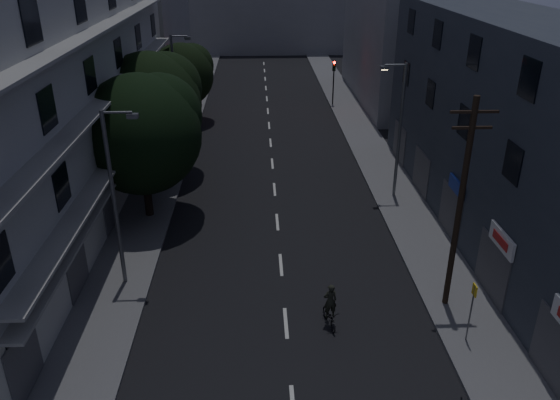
{
  "coord_description": "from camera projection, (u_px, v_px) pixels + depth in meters",
  "views": [
    {
      "loc": [
        -1.03,
        -11.57,
        14.06
      ],
      "look_at": [
        0.0,
        12.0,
        3.0
      ],
      "focal_mm": 35.0,
      "sensor_mm": 36.0,
      "label": 1
    }
  ],
  "objects": [
    {
      "name": "traffic_signal_far_left",
      "position": [
        199.0,
        76.0,
        50.35
      ],
      "size": [
        0.28,
        0.37,
        4.1
      ],
      "color": "black",
      "rests_on": "sidewalk_left"
    },
    {
      "name": "building_far_right",
      "position": [
        391.0,
        32.0,
        52.18
      ],
      "size": [
        6.0,
        20.0,
        13.0
      ],
      "primitive_type": "cube",
      "color": "slate",
      "rests_on": "ground"
    },
    {
      "name": "tree_far",
      "position": [
        182.0,
        73.0,
        45.95
      ],
      "size": [
        5.34,
        5.34,
        6.6
      ],
      "color": "black",
      "rests_on": "sidewalk_left"
    },
    {
      "name": "utility_pole",
      "position": [
        460.0,
        203.0,
        21.39
      ],
      "size": [
        1.8,
        0.24,
        9.0
      ],
      "color": "black",
      "rests_on": "sidewalk_right"
    },
    {
      "name": "bus_stop_sign",
      "position": [
        472.0,
        303.0,
        20.45
      ],
      "size": [
        0.06,
        0.35,
        2.52
      ],
      "color": "#595B60",
      "rests_on": "sidewalk_right"
    },
    {
      "name": "building_far_left",
      "position": [
        148.0,
        10.0,
        56.02
      ],
      "size": [
        6.0,
        20.0,
        16.0
      ],
      "primitive_type": "cube",
      "color": "slate",
      "rests_on": "ground"
    },
    {
      "name": "cyclist",
      "position": [
        330.0,
        311.0,
        21.99
      ],
      "size": [
        0.82,
        1.6,
        1.93
      ],
      "rotation": [
        0.0,
        0.0,
        0.2
      ],
      "color": "black",
      "rests_on": "ground"
    },
    {
      "name": "street_lamp_left_far",
      "position": [
        176.0,
        83.0,
        41.03
      ],
      "size": [
        1.51,
        0.25,
        8.0
      ],
      "color": "#54555B",
      "rests_on": "sidewalk_left"
    },
    {
      "name": "lane_markings",
      "position": [
        270.0,
        134.0,
        44.74
      ],
      "size": [
        0.15,
        60.5,
        0.01
      ],
      "color": "beige",
      "rests_on": "ground"
    },
    {
      "name": "tree_near",
      "position": [
        142.0,
        130.0,
        28.97
      ],
      "size": [
        6.48,
        6.48,
        8.0
      ],
      "color": "black",
      "rests_on": "sidewalk_left"
    },
    {
      "name": "street_lamp_left_near",
      "position": [
        116.0,
        192.0,
        23.01
      ],
      "size": [
        1.51,
        0.25,
        8.0
      ],
      "color": "#5B5D63",
      "rests_on": "sidewalk_left"
    },
    {
      "name": "sidewalk_left",
      "position": [
        167.0,
        162.0,
        38.76
      ],
      "size": [
        3.0,
        90.0,
        0.15
      ],
      "primitive_type": "cube",
      "color": "#565659",
      "rests_on": "ground"
    },
    {
      "name": "traffic_signal_far_right",
      "position": [
        334.0,
        74.0,
        51.16
      ],
      "size": [
        0.28,
        0.37,
        4.1
      ],
      "color": "black",
      "rests_on": "sidewalk_right"
    },
    {
      "name": "ground",
      "position": [
        272.0,
        161.0,
        39.09
      ],
      "size": [
        160.0,
        160.0,
        0.0
      ],
      "primitive_type": "plane",
      "color": "black",
      "rests_on": "ground"
    },
    {
      "name": "building_far_end",
      "position": [
        262.0,
        15.0,
        77.67
      ],
      "size": [
        24.0,
        8.0,
        10.0
      ],
      "primitive_type": "cube",
      "color": "slate",
      "rests_on": "ground"
    },
    {
      "name": "sidewalk_right",
      "position": [
        376.0,
        158.0,
        39.35
      ],
      "size": [
        3.0,
        90.0,
        0.15
      ],
      "primitive_type": "cube",
      "color": "#565659",
      "rests_on": "ground"
    },
    {
      "name": "building_left",
      "position": [
        53.0,
        90.0,
        29.31
      ],
      "size": [
        7.0,
        36.0,
        14.0
      ],
      "color": "#AAAAA5",
      "rests_on": "ground"
    },
    {
      "name": "building_right",
      "position": [
        517.0,
        134.0,
        27.27
      ],
      "size": [
        6.19,
        28.0,
        11.0
      ],
      "color": "#2C323C",
      "rests_on": "ground"
    },
    {
      "name": "street_lamp_right",
      "position": [
        398.0,
        125.0,
        31.58
      ],
      "size": [
        1.51,
        0.25,
        8.0
      ],
      "color": "slate",
      "rests_on": "sidewalk_right"
    },
    {
      "name": "tree_mid",
      "position": [
        151.0,
        100.0,
        34.52
      ],
      "size": [
        6.53,
        6.53,
        8.03
      ],
      "color": "black",
      "rests_on": "sidewalk_left"
    }
  ]
}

